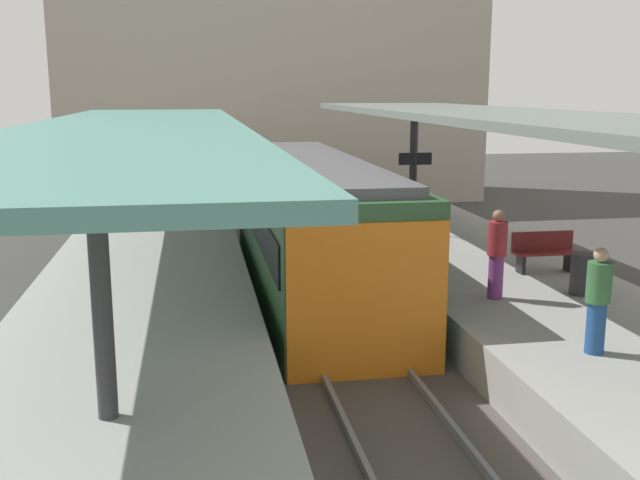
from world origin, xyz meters
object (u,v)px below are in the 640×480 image
(platform_sign, at_px, (415,175))
(passenger_mid_platform, at_px, (598,299))
(litter_bin, at_px, (582,274))
(passenger_near_bench, at_px, (497,253))
(platform_bench, at_px, (544,250))
(commuter_train, at_px, (312,226))

(platform_sign, height_order, passenger_mid_platform, platform_sign)
(litter_bin, height_order, passenger_near_bench, passenger_near_bench)
(platform_bench, distance_m, litter_bin, 1.81)
(platform_sign, relative_size, passenger_near_bench, 1.31)
(platform_bench, height_order, passenger_mid_platform, passenger_mid_platform)
(commuter_train, bearing_deg, platform_bench, -26.61)
(passenger_near_bench, relative_size, passenger_mid_platform, 1.05)
(passenger_near_bench, bearing_deg, litter_bin, -0.21)
(platform_bench, bearing_deg, litter_bin, -93.78)
(commuter_train, height_order, passenger_mid_platform, commuter_train)
(litter_bin, bearing_deg, passenger_mid_platform, -115.84)
(litter_bin, distance_m, passenger_near_bench, 1.81)
(platform_sign, bearing_deg, passenger_mid_platform, -90.17)
(commuter_train, height_order, platform_bench, commuter_train)
(commuter_train, xyz_separation_m, platform_bench, (4.69, -2.35, -0.26))
(platform_bench, distance_m, passenger_mid_platform, 5.08)
(platform_sign, xyz_separation_m, passenger_near_bench, (-0.32, -6.26, -0.75))
(commuter_train, distance_m, passenger_near_bench, 5.01)
(passenger_near_bench, bearing_deg, platform_sign, 87.12)
(litter_bin, bearing_deg, platform_sign, 102.86)
(commuter_train, height_order, passenger_near_bench, commuter_train)
(platform_bench, bearing_deg, commuter_train, 153.39)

